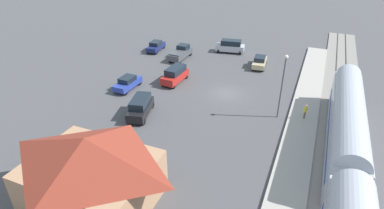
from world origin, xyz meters
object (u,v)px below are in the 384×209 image
Objects in this scene: sedan_navy at (156,46)px; suv_red at (175,74)px; station_building at (90,170)px; sedan_tan at (260,62)px; sedan_blue at (128,83)px; suv_black at (140,107)px; pedestrian_on_platform at (305,111)px; pickup_charcoal at (181,53)px; suv_silver at (230,46)px; light_pole_near_platform at (283,79)px.

suv_red is at bearing 130.02° from sedan_navy.
station_building is 33.48m from sedan_tan.
sedan_blue and sedan_tan have the same top height.
suv_black is 22.41m from sedan_navy.
pickup_charcoal is at bearing -30.61° from pedestrian_on_platform.
pickup_charcoal is at bearing -79.59° from suv_black.
sedan_navy is 0.85× the size of pickup_charcoal.
sedan_tan is at bearing -59.77° from pedestrian_on_platform.
suv_black is 0.96× the size of pickup_charcoal.
suv_black is at bearing 82.39° from suv_silver.
pickup_charcoal is at bearing -70.19° from suv_red.
suv_black is 0.69× the size of light_pole_near_platform.
station_building is at bearing 102.48° from pickup_charcoal.
light_pole_near_platform reaches higher than pedestrian_on_platform.
sedan_navy is 28.30m from light_pole_near_platform.
suv_black is (3.53, -12.79, -2.00)m from station_building.
sedan_navy is at bearing -31.57° from light_pole_near_platform.
sedan_blue is (8.81, -18.20, -2.27)m from station_building.
station_building is 1.33× the size of light_pole_near_platform.
suv_silver reaches higher than sedan_blue.
sedan_navy is 0.61× the size of light_pole_near_platform.
suv_red is 6.72m from sedan_blue.
light_pole_near_platform is at bearing 144.71° from pickup_charcoal.
sedan_blue is at bearing 1.95° from pedestrian_on_platform.
station_building reaches higher than suv_silver.
suv_red is 15.96m from light_pole_near_platform.
pickup_charcoal is 1.06× the size of suv_silver.
sedan_blue is 0.88× the size of suv_silver.
pedestrian_on_platform is 18.67m from suv_black.
sedan_blue is (5.01, 4.47, -0.27)m from suv_red.
suv_black reaches higher than pedestrian_on_platform.
sedan_blue is at bearing 104.44° from sedan_navy.
station_building reaches higher than sedan_tan.
suv_black is at bearing 91.56° from suv_red.
station_building reaches higher than sedan_navy.
sedan_blue is (22.90, 0.78, -0.40)m from pedestrian_on_platform.
sedan_navy is 1.00× the size of sedan_tan.
light_pole_near_platform reaches higher than station_building.
pickup_charcoal is (3.42, -18.63, -0.12)m from suv_black.
suv_silver is at bearing -103.49° from suv_red.
pickup_charcoal is 13.03m from sedan_tan.
pedestrian_on_platform is 0.34× the size of suv_red.
sedan_tan is at bearing -69.98° from light_pole_near_platform.
suv_silver is at bearing -59.06° from light_pole_near_platform.
suv_black reaches higher than sedan_tan.
suv_silver is at bearing -97.61° from suv_black.
suv_black is 16.23m from light_pole_near_platform.
suv_silver is (-3.32, -24.82, 0.00)m from suv_black.
light_pole_near_platform reaches higher than suv_red.
sedan_blue is 0.83× the size of pickup_charcoal.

